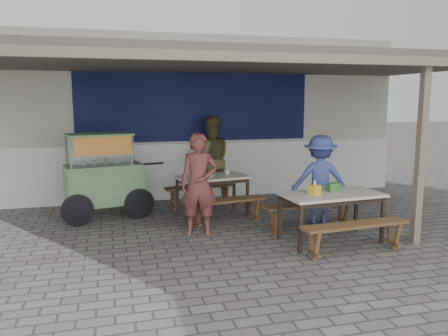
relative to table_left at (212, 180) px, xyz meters
name	(u,v)px	position (x,y,z in m)	size (l,w,h in m)	color
ground	(247,238)	(0.23, -1.41, -0.67)	(60.00, 60.00, 0.00)	#636059
back_wall	(200,118)	(0.23, 2.17, 1.05)	(9.00, 1.28, 3.50)	beige
warung_roof	(233,64)	(0.24, -0.51, 2.05)	(9.00, 4.21, 2.81)	#524C46
table_left	(212,180)	(0.00, 0.00, 0.00)	(1.38, 0.89, 0.75)	beige
bench_left_street	(227,206)	(0.11, -0.65, -0.33)	(1.41, 0.50, 0.45)	brown
bench_left_wall	(200,191)	(-0.11, 0.65, -0.33)	(1.41, 0.50, 0.45)	brown
table_right	(331,198)	(1.40, -1.89, 0.01)	(1.55, 0.88, 0.75)	beige
bench_right_street	(355,231)	(1.44, -2.51, -0.33)	(1.61, 0.40, 0.45)	brown
bench_right_wall	(310,210)	(1.35, -1.28, -0.33)	(1.61, 0.40, 0.45)	brown
vendor_cart	(103,172)	(-1.93, 0.39, 0.17)	(1.83, 1.03, 1.54)	#6F9865
patron_street_side	(199,184)	(-0.46, -1.04, 0.15)	(0.59, 0.39, 1.63)	brown
patron_wall_side	(211,160)	(0.22, 1.04, 0.23)	(0.87, 0.68, 1.80)	brown
patron_right_table	(320,179)	(1.70, -0.90, 0.10)	(0.99, 0.57, 1.54)	#3D4D97
tissue_box	(315,190)	(1.11, -1.90, 0.15)	(0.14, 0.14, 0.14)	gold
donation_box	(333,187)	(1.48, -1.78, 0.14)	(0.19, 0.13, 0.13)	#326E31
condiment_jar	(227,172)	(0.32, 0.12, 0.12)	(0.07, 0.07, 0.08)	silver
condiment_bowl	(209,175)	(-0.07, -0.04, 0.11)	(0.20, 0.20, 0.05)	silver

